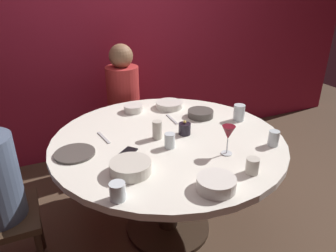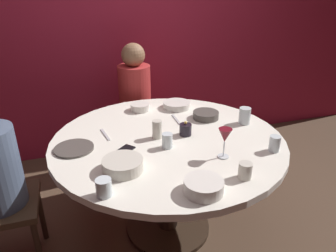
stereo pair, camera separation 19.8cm
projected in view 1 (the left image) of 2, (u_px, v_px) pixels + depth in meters
The scene contains 21 objects.
ground_plane at pixel (168, 227), 2.32m from camera, with size 8.00×8.00×0.00m, color #4C3828.
back_wall at pixel (107, 23), 2.94m from camera, with size 6.00×0.10×2.60m, color maroon.
dining_table at pixel (168, 156), 2.07m from camera, with size 1.48×1.48×0.74m.
seated_diner_back at pixel (123, 94), 2.83m from camera, with size 0.40×0.40×1.17m.
candle_holder at pixel (185, 129), 2.04m from camera, with size 0.08×0.08×0.10m.
wine_glass at pixel (228, 134), 1.77m from camera, with size 0.08×0.08×0.18m.
dinner_plate at pixel (75, 153), 1.81m from camera, with size 0.23×0.23×0.01m, color #4C4742.
cell_phone at pixel (127, 153), 1.82m from camera, with size 0.07×0.14×0.01m, color black.
bowl_serving_large at pixel (169, 105), 2.48m from camera, with size 0.21×0.21×0.05m, color silver.
bowl_salad_center at pixel (133, 108), 2.40m from camera, with size 0.14×0.14×0.05m, color silver.
bowl_small_white at pixel (200, 114), 2.31m from camera, with size 0.19×0.19×0.05m, color #4C4742.
bowl_sauce_side at pixel (216, 184), 1.50m from camera, with size 0.19×0.19×0.06m, color silver.
bowl_rice_portion at pixel (131, 167), 1.63m from camera, with size 0.22×0.22×0.06m, color beige.
cup_near_candle at pixel (170, 141), 1.87m from camera, with size 0.06×0.06×0.09m, color silver.
cup_by_left_diner at pixel (252, 166), 1.62m from camera, with size 0.07×0.07×0.09m, color beige.
cup_by_right_diner at pixel (239, 113), 2.24m from camera, with size 0.08×0.08×0.12m, color silver.
cup_center_front at pixel (118, 191), 1.42m from camera, with size 0.08×0.08×0.09m, color silver.
cup_far_edge at pixel (157, 130), 1.98m from camera, with size 0.06×0.06×0.12m, color beige.
cup_beside_wine at pixel (274, 138), 1.90m from camera, with size 0.06×0.06×0.10m, color silver.
fork_near_plate at pixel (172, 119), 2.27m from camera, with size 0.02×0.18×0.01m, color #B7B7BC.
knife_near_plate at pixel (104, 138), 2.00m from camera, with size 0.02×0.18×0.01m, color #B7B7BC.
Camera 1 is at (-0.74, -1.64, 1.65)m, focal length 33.66 mm.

